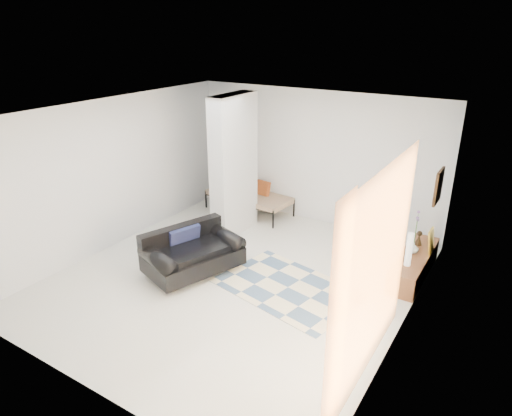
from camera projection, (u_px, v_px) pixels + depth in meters
The scene contains 17 objects.
floor at pixel (236, 278), 7.74m from camera, with size 6.00×6.00×0.00m, color silver.
ceiling at pixel (232, 113), 6.69m from camera, with size 6.00×6.00×0.00m, color white.
wall_back at pixel (315, 158), 9.58m from camera, with size 6.00×6.00×0.00m, color white.
wall_front at pixel (75, 288), 4.86m from camera, with size 6.00×6.00×0.00m, color white.
wall_left at pixel (113, 174), 8.56m from camera, with size 6.00×6.00×0.00m, color white.
wall_right at pixel (410, 242), 5.87m from camera, with size 6.00×6.00×0.00m, color white.
partition_column at pixel (234, 166), 9.01m from camera, with size 0.35×1.20×2.80m, color silver.
hallway_door at pixel (232, 161), 10.72m from camera, with size 0.85×0.06×2.04m, color white.
curtain at pixel (376, 276), 4.99m from camera, with size 2.55×2.55×0.00m, color #FB9542.
wall_art at pixel (439, 186), 7.13m from camera, with size 0.04×0.45×0.55m, color #3B2210.
media_console at pixel (414, 264), 7.77m from camera, with size 0.45×1.74×0.80m.
loveseat at pixel (191, 252), 7.86m from camera, with size 1.41×1.83×0.76m.
daybed at pixel (249, 195), 10.35m from camera, with size 2.03×1.02×0.77m.
area_rug at pixel (288, 288), 7.46m from camera, with size 2.24×1.49×0.01m, color beige.
cylinder_lamp at pixel (409, 249), 7.25m from camera, with size 0.10×0.10×0.56m, color white.
bronze_figurine at pixel (419, 238), 7.99m from camera, with size 0.13×0.13×0.26m, color black, non-canonical shape.
vase at pixel (413, 248), 7.72m from camera, with size 0.17×0.17×0.18m, color white.
Camera 1 is at (3.85, -5.53, 4.02)m, focal length 32.00 mm.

